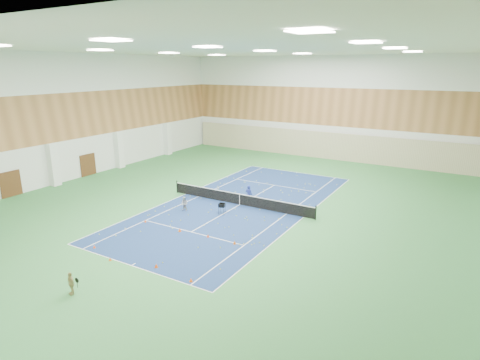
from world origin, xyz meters
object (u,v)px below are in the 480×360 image
at_px(child_apron, 71,283).
at_px(ball_cart, 222,209).
at_px(tennis_net, 240,198).
at_px(child_court, 185,204).
at_px(coach, 249,195).

distance_m(child_apron, ball_cart, 13.08).
xyz_separation_m(tennis_net, child_court, (-2.93, -3.36, 0.02)).
bearing_deg(child_apron, coach, 102.37).
height_order(coach, child_apron, coach).
bearing_deg(coach, child_court, 42.95).
bearing_deg(child_apron, child_court, 117.39).
height_order(coach, child_court, coach).
relative_size(coach, child_apron, 1.34).
xyz_separation_m(child_apron, ball_cart, (0.25, 13.07, -0.18)).
relative_size(child_apron, ball_cart, 1.44).
bearing_deg(child_court, child_apron, -78.55).
xyz_separation_m(coach, child_apron, (-0.89, -16.06, -0.20)).
bearing_deg(tennis_net, ball_cart, -93.26).
xyz_separation_m(child_court, child_apron, (2.54, -12.10, 0.02)).
relative_size(tennis_net, child_court, 11.28).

